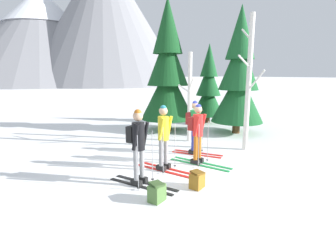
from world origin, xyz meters
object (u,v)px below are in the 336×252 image
object	(u,v)px
skier_in_green	(194,124)
birch_tree_slender	(249,83)
skier_in_black	(138,143)
birch_tree_tall	(190,97)
pine_tree_mid	(208,87)
skier_in_yellow	(164,135)
pine_tree_far	(168,72)
pine_tree_near	(239,77)
backpack_on_snow_front	(157,192)
backpack_on_snow_beside	(197,180)
skier_in_red	(197,131)

from	to	relation	value
skier_in_green	birch_tree_slender	size ratio (longest dim) A/B	0.39
skier_in_black	birch_tree_tall	bearing A→B (deg)	36.84
skier_in_green	skier_in_black	bearing A→B (deg)	-155.20
pine_tree_mid	skier_in_yellow	bearing A→B (deg)	-140.39
pine_tree_mid	birch_tree_tall	distance (m)	3.99
birch_tree_tall	skier_in_yellow	bearing A→B (deg)	-139.41
skier_in_yellow	pine_tree_far	size ratio (longest dim) A/B	0.31
birch_tree_tall	skier_in_green	bearing A→B (deg)	-121.73
skier_in_yellow	pine_tree_far	bearing A→B (deg)	56.17
pine_tree_near	skier_in_black	bearing A→B (deg)	-156.88
birch_tree_tall	backpack_on_snow_front	size ratio (longest dim) A/B	8.27
pine_tree_mid	birch_tree_slender	xyz separation A→B (m)	(-2.22, -4.39, 0.38)
skier_in_yellow	backpack_on_snow_beside	distance (m)	1.52
skier_in_green	pine_tree_far	xyz separation A→B (m)	(1.17, 3.35, 1.62)
pine_tree_mid	backpack_on_snow_beside	world-z (taller)	pine_tree_mid
skier_in_black	skier_in_red	bearing A→B (deg)	10.90
skier_in_yellow	skier_in_red	distance (m)	1.04
skier_in_green	skier_in_yellow	bearing A→B (deg)	-155.88
pine_tree_near	birch_tree_tall	distance (m)	2.61
birch_tree_tall	birch_tree_slender	world-z (taller)	birch_tree_slender
skier_in_red	pine_tree_far	distance (m)	4.72
pine_tree_near	backpack_on_snow_beside	world-z (taller)	pine_tree_near
backpack_on_snow_beside	pine_tree_far	bearing A→B (deg)	63.51
pine_tree_near	pine_tree_mid	xyz separation A→B (m)	(0.60, 2.50, -0.55)
skier_in_black	skier_in_red	size ratio (longest dim) A/B	0.97
birch_tree_slender	pine_tree_far	bearing A→B (deg)	97.79
birch_tree_slender	pine_tree_mid	bearing A→B (deg)	63.17
pine_tree_near	backpack_on_snow_front	bearing A→B (deg)	-149.96
birch_tree_slender	backpack_on_snow_beside	xyz separation A→B (m)	(-3.20, -1.46, -1.99)
backpack_on_snow_front	backpack_on_snow_beside	world-z (taller)	same
birch_tree_tall	pine_tree_near	bearing A→B (deg)	0.18
skier_in_yellow	pine_tree_mid	xyz separation A→B (m)	(5.45, 4.51, 0.88)
pine_tree_near	birch_tree_slender	xyz separation A→B (m)	(-1.62, -1.89, -0.17)
skier_in_green	pine_tree_mid	bearing A→B (deg)	44.28
skier_in_green	backpack_on_snow_front	size ratio (longest dim) A/B	4.28
skier_in_yellow	skier_in_red	size ratio (longest dim) A/B	0.98
birch_tree_slender	skier_in_red	bearing A→B (deg)	-174.69
pine_tree_near	skier_in_green	bearing A→B (deg)	-158.15
skier_in_green	backpack_on_snow_beside	world-z (taller)	skier_in_green
pine_tree_mid	pine_tree_far	world-z (taller)	pine_tree_far
pine_tree_far	birch_tree_slender	size ratio (longest dim) A/B	1.30
skier_in_yellow	backpack_on_snow_front	distance (m)	1.86
skier_in_black	birch_tree_tall	world-z (taller)	birch_tree_tall
pine_tree_far	backpack_on_snow_beside	world-z (taller)	pine_tree_far
pine_tree_far	pine_tree_near	bearing A→B (deg)	-42.99
pine_tree_near	backpack_on_snow_beside	size ratio (longest dim) A/B	13.29
birch_tree_tall	backpack_on_snow_front	bearing A→B (deg)	-134.79
skier_in_yellow	pine_tree_far	distance (m)	5.12
skier_in_black	pine_tree_far	size ratio (longest dim) A/B	0.31
skier_in_black	backpack_on_snow_beside	bearing A→B (deg)	-41.40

